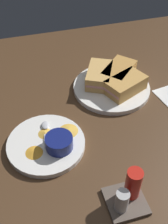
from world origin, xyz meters
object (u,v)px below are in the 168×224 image
Objects in this scene: sandwich_half_near at (125,85)px; sandwich_half_far at (119,73)px; ramekin_dark_sauce at (98,75)px; sandwich_half_extra at (99,75)px; plate_sandwich_main at (111,88)px; ramekin_light_gravy at (59,142)px; spoon_by_gravy_ramekin at (45,129)px; plate_chips_companion at (46,144)px; condiment_caddy at (128,193)px; spoon_by_dark_ramekin at (106,87)px.

sandwich_half_far is at bearing -93.24° from sandwich_half_near.
sandwich_half_near reaches higher than ramekin_dark_sauce.
sandwich_half_far reaches higher than ramekin_dark_sauce.
sandwich_half_near is at bearing 131.76° from sandwich_half_extra.
ramekin_dark_sauce is (3.10, -4.82, 2.59)cm from plate_sandwich_main.
ramekin_light_gravy is (25.56, 17.06, -0.45)cm from sandwich_half_near.
sandwich_half_near is 29.76cm from spoon_by_gravy_ramekin.
spoon_by_gravy_ramekin is (-0.73, -4.57, 1.16)cm from plate_chips_companion.
sandwich_half_near is 1.50× the size of spoon_by_gravy_ramekin.
plate_chips_companion is 26.14cm from condiment_caddy.
ramekin_dark_sauce is (-0.12, -1.21, -0.61)cm from sandwich_half_extra.
ramekin_dark_sauce is 0.32× the size of plate_chips_companion.
sandwich_half_extra is 2.24× the size of ramekin_dark_sauce.
sandwich_half_far is (-3.61, -3.22, 3.20)cm from plate_sandwich_main.
sandwich_half_near and sandwich_half_extra have the same top height.
plate_sandwich_main is 1.74× the size of sandwich_half_far.
sandwich_half_far is at bearing -137.35° from ramekin_light_gravy.
plate_sandwich_main is at bearing 131.76° from sandwich_half_extra.
ramekin_light_gravy is (22.33, 20.67, 2.75)cm from plate_sandwich_main.
plate_chips_companion is at bearing 35.22° from plate_sandwich_main.
ramekin_dark_sauce reaches higher than plate_sandwich_main.
plate_chips_companion is (22.42, 22.84, -2.59)cm from ramekin_dark_sauce.
plate_chips_companion is (22.30, 21.63, -3.20)cm from sandwich_half_extra.
sandwich_half_far is 44.92cm from condiment_caddy.
sandwich_half_near reaches higher than ramekin_light_gravy.
sandwich_half_far reaches higher than ramekin_light_gravy.
sandwich_half_near is at bearing -146.27° from ramekin_light_gravy.
condiment_caddy is at bearing 71.48° from sandwich_half_far.
ramekin_dark_sauce is 0.67× the size of spoon_by_gravy_ramekin.
spoon_by_gravy_ramekin is at bearing -71.20° from ramekin_light_gravy.
plate_chips_companion is 4.77cm from spoon_by_gravy_ramekin.
plate_sandwich_main is at bearing -137.21° from ramekin_light_gravy.
plate_chips_companion is at bearing -39.81° from ramekin_light_gravy.
spoon_by_dark_ramekin is 1.05× the size of condiment_caddy.
plate_sandwich_main is at bearing -166.89° from spoon_by_dark_ramekin.
sandwich_half_extra is (6.83, -0.39, 0.00)cm from sandwich_half_far.
sandwich_half_far is 36.19cm from plate_chips_companion.
ramekin_light_gravy is (-3.19, 2.65, 2.75)cm from plate_chips_companion.
sandwich_half_near is at bearing -160.65° from spoon_by_gravy_ramekin.
sandwich_half_far is 2.19× the size of ramekin_dark_sauce.
spoon_by_dark_ramekin is at bearing 104.33° from sandwich_half_extra.
sandwich_half_extra is 1.58× the size of condiment_caddy.
spoon_by_dark_ramekin is at bearing 99.90° from ramekin_dark_sauce.
sandwich_half_extra reaches higher than ramekin_dark_sauce.
sandwich_half_far reaches higher than spoon_by_dark_ramekin.
sandwich_half_near is 1.02× the size of sandwich_half_far.
ramekin_dark_sauce is at bearing -53.12° from sandwich_half_near.
sandwich_half_far is at bearing -143.90° from plate_chips_companion.
sandwich_half_near is 30.73cm from ramekin_light_gravy.
plate_sandwich_main is 28.23cm from spoon_by_gravy_ramekin.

